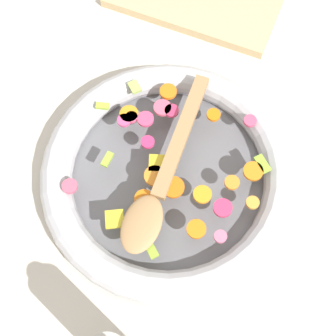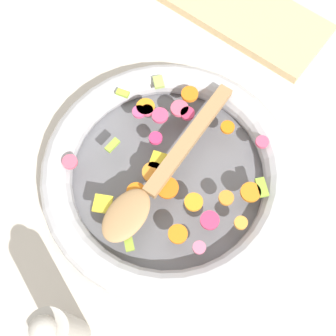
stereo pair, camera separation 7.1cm
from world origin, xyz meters
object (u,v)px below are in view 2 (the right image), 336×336
pepper_mill (61,333)px  cutting_board (242,11)px  skillet (168,175)px  wooden_spoon (159,177)px

pepper_mill → cutting_board: (0.13, -0.62, -0.08)m
skillet → pepper_mill: (-0.04, 0.27, 0.06)m
pepper_mill → cutting_board: bearing=-78.2°
skillet → pepper_mill: 0.28m
skillet → cutting_board: 0.36m
skillet → wooden_spoon: (-0.00, 0.02, 0.04)m
wooden_spoon → pepper_mill: 0.25m
pepper_mill → skillet: bearing=-82.0°
wooden_spoon → cutting_board: wooden_spoon is taller
pepper_mill → cutting_board: pepper_mill is taller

